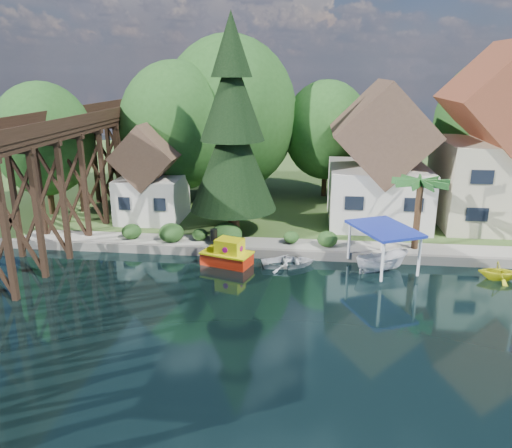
% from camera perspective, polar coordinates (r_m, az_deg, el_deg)
% --- Properties ---
extents(ground, '(140.00, 140.00, 0.00)m').
position_cam_1_polar(ground, '(26.56, 1.96, -10.17)').
color(ground, black).
rests_on(ground, ground).
extents(bank, '(140.00, 52.00, 0.50)m').
position_cam_1_polar(bank, '(58.78, 4.63, 5.44)').
color(bank, '#345321').
rests_on(bank, ground).
extents(seawall, '(60.00, 0.40, 0.62)m').
position_cam_1_polar(seawall, '(33.77, 9.86, -3.68)').
color(seawall, slate).
rests_on(seawall, ground).
extents(promenade, '(50.00, 2.60, 0.06)m').
position_cam_1_polar(promenade, '(35.09, 13.03, -2.68)').
color(promenade, gray).
rests_on(promenade, bank).
extents(trestle_bridge, '(4.12, 44.18, 9.30)m').
position_cam_1_polar(trestle_bridge, '(34.43, -24.83, 4.13)').
color(trestle_bridge, black).
rests_on(trestle_bridge, ground).
extents(house_left, '(7.64, 8.64, 11.02)m').
position_cam_1_polar(house_left, '(40.48, 13.89, 6.67)').
color(house_left, beige).
rests_on(house_left, bank).
extents(house_center, '(8.65, 9.18, 13.89)m').
position_cam_1_polar(house_center, '(42.87, 26.04, 7.73)').
color(house_center, '#BAB291').
rests_on(house_center, bank).
extents(shed, '(5.09, 5.40, 7.85)m').
position_cam_1_polar(shed, '(40.97, -11.89, 5.05)').
color(shed, beige).
rests_on(shed, bank).
extents(bg_trees, '(49.90, 13.30, 10.57)m').
position_cam_1_polar(bg_trees, '(45.04, 5.55, 10.88)').
color(bg_trees, '#382314').
rests_on(bg_trees, bank).
extents(shrubs, '(15.76, 2.47, 1.70)m').
position_cam_1_polar(shrubs, '(35.15, -4.30, -1.03)').
color(shrubs, '#173A15').
rests_on(shrubs, bank).
extents(conifer, '(6.30, 6.30, 15.52)m').
position_cam_1_polar(conifer, '(35.79, -2.71, 10.41)').
color(conifer, '#382314').
rests_on(conifer, bank).
extents(palm_tree, '(3.81, 3.81, 5.15)m').
position_cam_1_polar(palm_tree, '(34.55, 18.29, 4.29)').
color(palm_tree, '#382314').
rests_on(palm_tree, bank).
extents(tugboat, '(3.60, 2.67, 2.34)m').
position_cam_1_polar(tugboat, '(32.59, -3.28, -3.49)').
color(tugboat, red).
rests_on(tugboat, ground).
extents(boat_white_a, '(4.00, 3.26, 0.73)m').
position_cam_1_polar(boat_white_a, '(32.50, 3.73, -4.20)').
color(boat_white_a, silver).
rests_on(boat_white_a, ground).
extents(boat_canopy, '(4.73, 5.40, 2.90)m').
position_cam_1_polar(boat_canopy, '(32.31, 14.25, -3.17)').
color(boat_canopy, silver).
rests_on(boat_canopy, ground).
extents(boat_yellow, '(2.51, 2.20, 1.27)m').
position_cam_1_polar(boat_yellow, '(33.69, 26.06, -4.72)').
color(boat_yellow, '#CCCD16').
rests_on(boat_yellow, ground).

